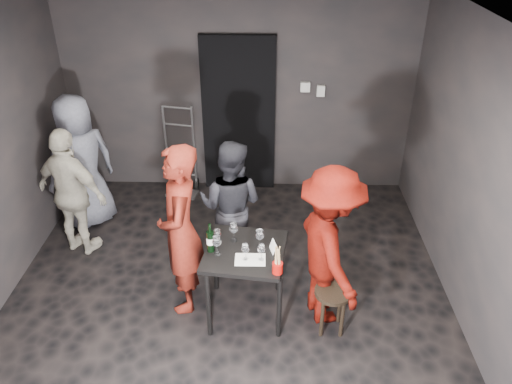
{
  "coord_description": "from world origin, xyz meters",
  "views": [
    {
      "loc": [
        0.39,
        -3.67,
        3.55
      ],
      "look_at": [
        0.28,
        0.25,
        1.2
      ],
      "focal_mm": 35.0,
      "sensor_mm": 36.0,
      "label": 1
    }
  ],
  "objects_px": {
    "stool": "(332,299)",
    "tasting_table": "(245,258)",
    "bystander_grey": "(80,156)",
    "wine_bottle": "(210,241)",
    "man_maroon": "(330,243)",
    "breadstick_cup": "(278,261)",
    "bystander_cream": "(73,193)",
    "woman_black": "(231,207)",
    "hand_truck": "(182,177)",
    "server_red": "(180,219)"
  },
  "relations": [
    {
      "from": "bystander_cream",
      "to": "bystander_grey",
      "type": "distance_m",
      "value": 0.6
    },
    {
      "from": "hand_truck",
      "to": "bystander_grey",
      "type": "distance_m",
      "value": 1.45
    },
    {
      "from": "man_maroon",
      "to": "stool",
      "type": "bearing_deg",
      "value": 175.15
    },
    {
      "from": "bystander_cream",
      "to": "wine_bottle",
      "type": "relative_size",
      "value": 5.13
    },
    {
      "from": "man_maroon",
      "to": "wine_bottle",
      "type": "bearing_deg",
      "value": 74.04
    },
    {
      "from": "bystander_grey",
      "to": "wine_bottle",
      "type": "bearing_deg",
      "value": 95.09
    },
    {
      "from": "tasting_table",
      "to": "bystander_cream",
      "type": "xyz_separation_m",
      "value": [
        -1.92,
        0.95,
        0.1
      ]
    },
    {
      "from": "bystander_cream",
      "to": "wine_bottle",
      "type": "distance_m",
      "value": 1.89
    },
    {
      "from": "stool",
      "to": "bystander_cream",
      "type": "height_order",
      "value": "bystander_cream"
    },
    {
      "from": "server_red",
      "to": "breadstick_cup",
      "type": "xyz_separation_m",
      "value": [
        0.9,
        -0.44,
        -0.11
      ]
    },
    {
      "from": "hand_truck",
      "to": "woman_black",
      "type": "xyz_separation_m",
      "value": [
        0.79,
        -1.5,
        0.5
      ]
    },
    {
      "from": "stool",
      "to": "woman_black",
      "type": "relative_size",
      "value": 0.33
    },
    {
      "from": "tasting_table",
      "to": "woman_black",
      "type": "xyz_separation_m",
      "value": [
        -0.18,
        0.78,
        0.07
      ]
    },
    {
      "from": "woman_black",
      "to": "man_maroon",
      "type": "height_order",
      "value": "man_maroon"
    },
    {
      "from": "bystander_grey",
      "to": "tasting_table",
      "type": "bearing_deg",
      "value": 100.18
    },
    {
      "from": "bystander_grey",
      "to": "wine_bottle",
      "type": "distance_m",
      "value": 2.29
    },
    {
      "from": "bystander_grey",
      "to": "breadstick_cup",
      "type": "height_order",
      "value": "bystander_grey"
    },
    {
      "from": "man_maroon",
      "to": "wine_bottle",
      "type": "xyz_separation_m",
      "value": [
        -1.08,
        -0.01,
        0.01
      ]
    },
    {
      "from": "hand_truck",
      "to": "bystander_cream",
      "type": "xyz_separation_m",
      "value": [
        -0.95,
        -1.33,
        0.53
      ]
    },
    {
      "from": "stool",
      "to": "server_red",
      "type": "distance_m",
      "value": 1.58
    },
    {
      "from": "hand_truck",
      "to": "server_red",
      "type": "height_order",
      "value": "server_red"
    },
    {
      "from": "woman_black",
      "to": "bystander_grey",
      "type": "height_order",
      "value": "bystander_grey"
    },
    {
      "from": "server_red",
      "to": "bystander_grey",
      "type": "bearing_deg",
      "value": -142.34
    },
    {
      "from": "tasting_table",
      "to": "woman_black",
      "type": "distance_m",
      "value": 0.8
    },
    {
      "from": "breadstick_cup",
      "to": "server_red",
      "type": "bearing_deg",
      "value": 153.98
    },
    {
      "from": "bystander_grey",
      "to": "wine_bottle",
      "type": "height_order",
      "value": "bystander_grey"
    },
    {
      "from": "server_red",
      "to": "bystander_grey",
      "type": "xyz_separation_m",
      "value": [
        -1.4,
        1.4,
        -0.08
      ]
    },
    {
      "from": "server_red",
      "to": "bystander_cream",
      "type": "xyz_separation_m",
      "value": [
        -1.32,
        0.83,
        -0.24
      ]
    },
    {
      "from": "tasting_table",
      "to": "breadstick_cup",
      "type": "bearing_deg",
      "value": -46.48
    },
    {
      "from": "hand_truck",
      "to": "bystander_grey",
      "type": "xyz_separation_m",
      "value": [
        -1.03,
        -0.76,
        0.69
      ]
    },
    {
      "from": "man_maroon",
      "to": "wine_bottle",
      "type": "relative_size",
      "value": 5.83
    },
    {
      "from": "tasting_table",
      "to": "stool",
      "type": "bearing_deg",
      "value": -14.99
    },
    {
      "from": "hand_truck",
      "to": "bystander_cream",
      "type": "bearing_deg",
      "value": -114.54
    },
    {
      "from": "hand_truck",
      "to": "woman_black",
      "type": "height_order",
      "value": "woman_black"
    },
    {
      "from": "man_maroon",
      "to": "breadstick_cup",
      "type": "bearing_deg",
      "value": 105.87
    },
    {
      "from": "wine_bottle",
      "to": "breadstick_cup",
      "type": "bearing_deg",
      "value": -25.7
    },
    {
      "from": "man_maroon",
      "to": "bystander_grey",
      "type": "bearing_deg",
      "value": 44.66
    },
    {
      "from": "man_maroon",
      "to": "breadstick_cup",
      "type": "distance_m",
      "value": 0.56
    },
    {
      "from": "hand_truck",
      "to": "tasting_table",
      "type": "relative_size",
      "value": 1.65
    },
    {
      "from": "stool",
      "to": "tasting_table",
      "type": "bearing_deg",
      "value": 165.01
    },
    {
      "from": "stool",
      "to": "man_maroon",
      "type": "distance_m",
      "value": 0.52
    },
    {
      "from": "stool",
      "to": "man_maroon",
      "type": "height_order",
      "value": "man_maroon"
    },
    {
      "from": "woman_black",
      "to": "bystander_cream",
      "type": "bearing_deg",
      "value": 8.55
    },
    {
      "from": "man_maroon",
      "to": "bystander_cream",
      "type": "relative_size",
      "value": 1.14
    },
    {
      "from": "woman_black",
      "to": "bystander_grey",
      "type": "bearing_deg",
      "value": -8.08
    },
    {
      "from": "woman_black",
      "to": "hand_truck",
      "type": "bearing_deg",
      "value": -48.13
    },
    {
      "from": "stool",
      "to": "breadstick_cup",
      "type": "height_order",
      "value": "breadstick_cup"
    },
    {
      "from": "tasting_table",
      "to": "woman_black",
      "type": "relative_size",
      "value": 0.52
    },
    {
      "from": "tasting_table",
      "to": "hand_truck",
      "type": "bearing_deg",
      "value": 113.01
    },
    {
      "from": "bystander_cream",
      "to": "server_red",
      "type": "bearing_deg",
      "value": 170.3
    }
  ]
}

